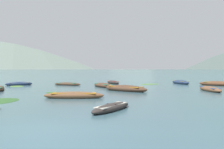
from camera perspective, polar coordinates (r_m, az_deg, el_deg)
ground_plane at (r=1507.19m, az=-0.20°, el=1.37°), size 6000.00×6000.00×0.00m
mountain_1 at (r=1635.77m, az=-23.65°, el=8.05°), size 1511.25×1511.25×387.01m
mountain_2 at (r=1634.09m, az=8.46°, el=5.30°), size 925.92×925.92×224.48m
rowboat_1 at (r=22.84m, az=23.92°, el=-3.48°), size 1.13×3.92×0.56m
rowboat_2 at (r=25.51m, az=-2.32°, el=-2.83°), size 3.20×4.33×0.59m
rowboat_4 at (r=20.99m, az=3.43°, el=-3.67°), size 4.54×3.92×0.70m
rowboat_5 at (r=16.17m, az=-9.92°, el=-5.36°), size 4.35×1.16×0.57m
rowboat_6 at (r=32.69m, az=17.17°, el=-1.93°), size 2.06×4.26×0.65m
rowboat_8 at (r=28.88m, az=-11.59°, el=-2.45°), size 3.88×2.12×0.45m
rowboat_9 at (r=31.38m, az=0.16°, el=-2.05°), size 2.28×3.62×0.56m
rowboat_11 at (r=30.78m, az=25.59°, el=-2.19°), size 4.47×3.59×0.69m
rowboat_12 at (r=11.26m, az=-0.23°, el=-8.54°), size 2.41×3.14×0.43m
rowboat_13 at (r=30.62m, az=-23.05°, el=-2.25°), size 3.32×2.44×0.56m
weed_patch_2 at (r=19.71m, az=-13.90°, el=-4.68°), size 2.75×2.11×0.14m
weed_patch_3 at (r=30.43m, az=9.66°, el=-2.51°), size 3.46×2.98×0.14m
weed_patch_4 at (r=28.72m, az=-23.48°, el=-2.84°), size 2.44×2.71×0.14m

